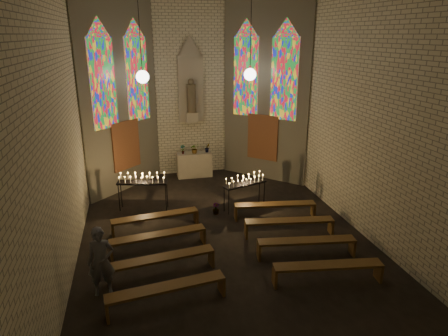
{
  "coord_description": "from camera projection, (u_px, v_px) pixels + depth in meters",
  "views": [
    {
      "loc": [
        -2.31,
        -9.97,
        5.58
      ],
      "look_at": [
        0.21,
        0.93,
        1.81
      ],
      "focal_mm": 32.0,
      "sensor_mm": 36.0,
      "label": 1
    }
  ],
  "objects": [
    {
      "name": "aisle_flower_pot",
      "position": [
        216.0,
        209.0,
        12.97
      ],
      "size": [
        0.23,
        0.23,
        0.38
      ],
      "primitive_type": "imported",
      "rotation": [
        0.0,
        0.0,
        -0.11
      ],
      "color": "#4C723F",
      "rests_on": "ground"
    },
    {
      "name": "votive_stand_right",
      "position": [
        245.0,
        182.0,
        13.15
      ],
      "size": [
        1.55,
        0.82,
        1.11
      ],
      "rotation": [
        0.0,
        0.0,
        0.32
      ],
      "color": "black",
      "rests_on": "ground"
    },
    {
      "name": "altar",
      "position": [
        194.0,
        164.0,
        16.35
      ],
      "size": [
        1.4,
        0.6,
        1.0
      ],
      "primitive_type": "cube",
      "color": "#B6AE94",
      "rests_on": "ground"
    },
    {
      "name": "pew_right_1",
      "position": [
        289.0,
        223.0,
        11.53
      ],
      "size": [
        2.59,
        0.71,
        0.49
      ],
      "rotation": [
        0.0,
        0.0,
        -0.14
      ],
      "color": "#513717",
      "rests_on": "ground"
    },
    {
      "name": "pew_right_2",
      "position": [
        306.0,
        243.0,
        10.42
      ],
      "size": [
        2.59,
        0.71,
        0.49
      ],
      "rotation": [
        0.0,
        0.0,
        -0.14
      ],
      "color": "#513717",
      "rests_on": "ground"
    },
    {
      "name": "pew_left_2",
      "position": [
        162.0,
        260.0,
        9.62
      ],
      "size": [
        2.59,
        0.71,
        0.49
      ],
      "rotation": [
        0.0,
        0.0,
        0.14
      ],
      "color": "#513717",
      "rests_on": "ground"
    },
    {
      "name": "floor",
      "position": [
        224.0,
        238.0,
        11.48
      ],
      "size": [
        12.0,
        12.0,
        0.0
      ],
      "primitive_type": "plane",
      "color": "black",
      "rests_on": "ground"
    },
    {
      "name": "pew_left_1",
      "position": [
        158.0,
        237.0,
        10.73
      ],
      "size": [
        2.59,
        0.71,
        0.49
      ],
      "rotation": [
        0.0,
        0.0,
        0.14
      ],
      "color": "#513717",
      "rests_on": "ground"
    },
    {
      "name": "pew_right_3",
      "position": [
        328.0,
        268.0,
        9.31
      ],
      "size": [
        2.59,
        0.71,
        0.49
      ],
      "rotation": [
        0.0,
        0.0,
        -0.14
      ],
      "color": "#513717",
      "rests_on": "ground"
    },
    {
      "name": "room",
      "position": [
        202.0,
        92.0,
        13.41
      ],
      "size": [
        8.22,
        12.43,
        7.0
      ],
      "color": "beige",
      "rests_on": "ground"
    },
    {
      "name": "pew_right_0",
      "position": [
        275.0,
        206.0,
        12.64
      ],
      "size": [
        2.59,
        0.71,
        0.49
      ],
      "rotation": [
        0.0,
        0.0,
        -0.14
      ],
      "color": "#513717",
      "rests_on": "ground"
    },
    {
      "name": "flower_vase_center",
      "position": [
        195.0,
        149.0,
        16.08
      ],
      "size": [
        0.38,
        0.33,
        0.4
      ],
      "primitive_type": "imported",
      "rotation": [
        0.0,
        0.0,
        0.06
      ],
      "color": "#4C723F",
      "rests_on": "altar"
    },
    {
      "name": "votive_stand_left",
      "position": [
        142.0,
        180.0,
        13.08
      ],
      "size": [
        1.69,
        0.74,
        1.21
      ],
      "rotation": [
        0.0,
        0.0,
        -0.22
      ],
      "color": "black",
      "rests_on": "ground"
    },
    {
      "name": "flower_vase_left",
      "position": [
        183.0,
        149.0,
        16.01
      ],
      "size": [
        0.23,
        0.2,
        0.37
      ],
      "primitive_type": "imported",
      "rotation": [
        0.0,
        0.0,
        -0.42
      ],
      "color": "#4C723F",
      "rests_on": "altar"
    },
    {
      "name": "pew_left_0",
      "position": [
        155.0,
        218.0,
        11.84
      ],
      "size": [
        2.59,
        0.71,
        0.49
      ],
      "rotation": [
        0.0,
        0.0,
        0.14
      ],
      "color": "#513717",
      "rests_on": "ground"
    },
    {
      "name": "pew_left_3",
      "position": [
        167.0,
        289.0,
        8.51
      ],
      "size": [
        2.59,
        0.71,
        0.49
      ],
      "rotation": [
        0.0,
        0.0,
        0.14
      ],
      "color": "#513717",
      "rests_on": "ground"
    },
    {
      "name": "visitor",
      "position": [
        101.0,
        262.0,
        8.79
      ],
      "size": [
        0.6,
        0.4,
        1.63
      ],
      "primitive_type": "imported",
      "rotation": [
        0.0,
        0.0,
        0.01
      ],
      "color": "#51535C",
      "rests_on": "ground"
    },
    {
      "name": "flower_vase_right",
      "position": [
        207.0,
        148.0,
        16.23
      ],
      "size": [
        0.25,
        0.23,
        0.37
      ],
      "primitive_type": "imported",
      "rotation": [
        0.0,
        0.0,
        0.38
      ],
      "color": "#4C723F",
      "rests_on": "altar"
    }
  ]
}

